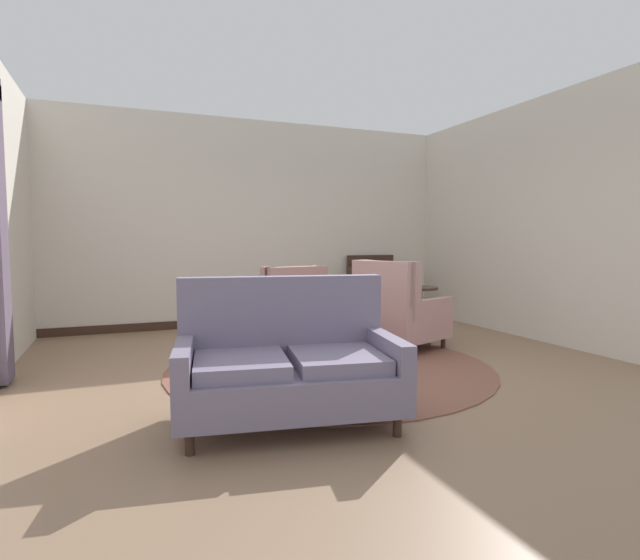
% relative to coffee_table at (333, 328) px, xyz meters
% --- Properties ---
extents(ground, '(8.98, 8.98, 0.00)m').
position_rel_coffee_table_xyz_m(ground, '(-0.02, -0.26, -0.41)').
color(ground, '#896B51').
extents(wall_back, '(6.31, 0.08, 3.12)m').
position_rel_coffee_table_xyz_m(wall_back, '(-0.02, 2.95, 1.15)').
color(wall_back, silver).
rests_on(wall_back, ground).
extents(wall_right, '(0.08, 4.49, 3.12)m').
position_rel_coffee_table_xyz_m(wall_right, '(3.06, 0.70, 1.15)').
color(wall_right, silver).
rests_on(wall_right, ground).
extents(baseboard_back, '(6.15, 0.03, 0.12)m').
position_rel_coffee_table_xyz_m(baseboard_back, '(-0.02, 2.89, -0.35)').
color(baseboard_back, '#382319').
rests_on(baseboard_back, ground).
extents(area_rug, '(3.29, 3.29, 0.01)m').
position_rel_coffee_table_xyz_m(area_rug, '(-0.02, 0.04, -0.41)').
color(area_rug, brown).
rests_on(area_rug, ground).
extents(coffee_table, '(0.76, 0.76, 0.53)m').
position_rel_coffee_table_xyz_m(coffee_table, '(0.00, 0.00, 0.00)').
color(coffee_table, '#382319').
rests_on(coffee_table, ground).
extents(porcelain_vase, '(0.15, 0.15, 0.38)m').
position_rel_coffee_table_xyz_m(porcelain_vase, '(0.05, -0.04, 0.28)').
color(porcelain_vase, '#4C7A66').
rests_on(porcelain_vase, coffee_table).
extents(settee, '(1.65, 1.09, 1.03)m').
position_rel_coffee_table_xyz_m(settee, '(-0.89, -1.26, -0.00)').
color(settee, slate).
rests_on(settee, ground).
extents(armchair_back_corner, '(1.13, 1.08, 1.06)m').
position_rel_coffee_table_xyz_m(armchair_back_corner, '(1.03, 0.50, 0.03)').
color(armchair_back_corner, tan).
rests_on(armchair_back_corner, ground).
extents(armchair_near_sideboard, '(0.94, 0.99, 1.00)m').
position_rel_coffee_table_xyz_m(armchair_near_sideboard, '(-0.15, 1.12, 0.01)').
color(armchair_near_sideboard, tan).
rests_on(armchair_near_sideboard, ground).
extents(side_table, '(0.45, 0.45, 0.73)m').
position_rel_coffee_table_xyz_m(side_table, '(1.39, 0.58, 0.02)').
color(side_table, '#382319').
rests_on(side_table, ground).
extents(sideboard, '(0.85, 0.40, 1.05)m').
position_rel_coffee_table_xyz_m(sideboard, '(1.89, 2.65, 0.08)').
color(sideboard, '#382319').
rests_on(sideboard, ground).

